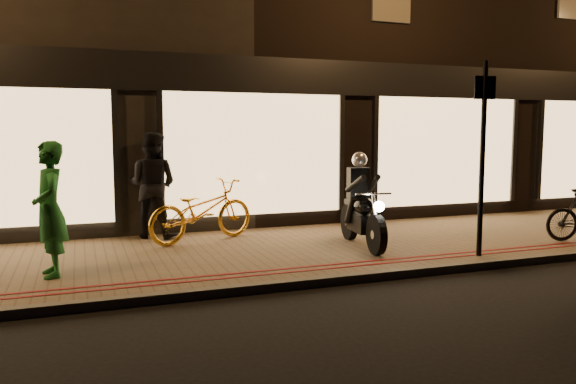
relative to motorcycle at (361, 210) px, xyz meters
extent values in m
plane|color=black|center=(-1.16, -1.70, -0.73)|extent=(90.00, 90.00, 0.00)
cube|color=brown|center=(-1.16, 0.30, -0.67)|extent=(50.00, 4.00, 0.12)
cube|color=#59544C|center=(-1.16, -1.65, -0.67)|extent=(50.00, 0.14, 0.12)
cube|color=maroon|center=(-1.16, -1.25, -0.61)|extent=(50.00, 0.06, 0.01)
cube|color=maroon|center=(-1.16, -1.05, -0.61)|extent=(50.00, 0.06, 0.01)
cube|color=black|center=(4.84, 7.30, 3.52)|extent=(12.00, 10.00, 8.50)
cube|color=black|center=(-1.16, 2.25, 2.42)|extent=(48.00, 0.12, 0.70)
cube|color=#F8C57C|center=(-5.66, 2.24, 0.88)|extent=(3.60, 0.06, 2.38)
cube|color=#F8C57C|center=(-1.16, 2.24, 0.88)|extent=(3.60, 0.06, 2.38)
cube|color=#F8C57C|center=(3.34, 2.24, 0.88)|extent=(3.60, 0.06, 2.38)
cylinder|color=black|center=(-0.09, -0.68, -0.29)|extent=(0.20, 0.65, 0.64)
cylinder|color=black|center=(0.08, 0.60, -0.29)|extent=(0.20, 0.65, 0.64)
cylinder|color=silver|center=(-0.09, -0.68, -0.29)|extent=(0.16, 0.16, 0.14)
cylinder|color=silver|center=(0.08, 0.60, -0.29)|extent=(0.16, 0.16, 0.14)
cube|color=black|center=(0.00, 0.01, -0.21)|extent=(0.35, 0.73, 0.30)
ellipsoid|color=black|center=(-0.02, -0.12, 0.09)|extent=(0.39, 0.54, 0.29)
cube|color=black|center=(0.04, 0.31, 0.09)|extent=(0.29, 0.57, 0.09)
cylinder|color=silver|center=(-0.07, -0.53, 0.34)|extent=(0.60, 0.11, 0.03)
cylinder|color=silver|center=(-0.09, -0.63, 0.01)|extent=(0.09, 0.33, 0.71)
sphere|color=white|center=(-0.10, -0.77, 0.17)|extent=(0.19, 0.19, 0.17)
cylinder|color=silver|center=(0.18, 0.44, -0.33)|extent=(0.14, 0.55, 0.07)
cube|color=black|center=(0.02, 0.18, 0.44)|extent=(0.37, 0.26, 0.55)
sphere|color=silver|center=(0.01, 0.12, 0.85)|extent=(0.29, 0.29, 0.26)
cylinder|color=black|center=(-0.18, -0.12, 0.47)|extent=(0.09, 0.60, 0.34)
cylinder|color=black|center=(0.14, -0.16, 0.47)|extent=(0.25, 0.60, 0.34)
cylinder|color=black|center=(-0.12, 0.16, -0.01)|extent=(0.17, 0.28, 0.46)
cylinder|color=black|center=(0.16, 0.12, -0.01)|extent=(0.22, 0.29, 0.46)
cylinder|color=black|center=(1.38, -1.31, 0.89)|extent=(0.09, 0.09, 3.00)
cube|color=black|center=(1.38, -1.31, 1.99)|extent=(0.35, 0.08, 0.35)
imported|color=gold|center=(-2.44, 1.38, -0.07)|extent=(2.20, 1.40, 1.09)
imported|color=#1C6929|center=(-4.83, -0.32, 0.29)|extent=(0.54, 0.73, 1.81)
imported|color=black|center=(-3.21, 2.04, 0.35)|extent=(1.18, 1.10, 1.93)
camera|label=1|loc=(-4.45, -8.34, 1.32)|focal=35.00mm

